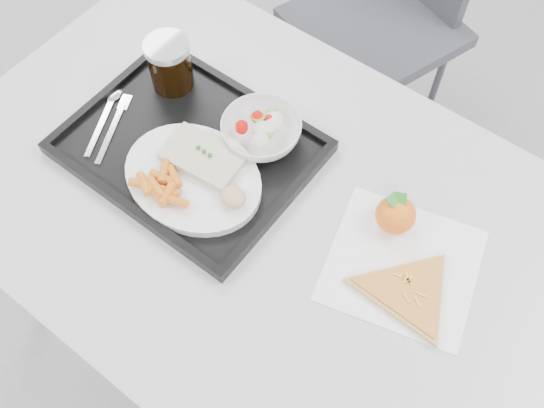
{
  "coord_description": "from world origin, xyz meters",
  "views": [
    {
      "loc": [
        0.37,
        -0.14,
        1.71
      ],
      "look_at": [
        0.04,
        0.3,
        0.77
      ],
      "focal_mm": 40.0,
      "sensor_mm": 36.0,
      "label": 1
    }
  ],
  "objects_px": {
    "tray": "(189,148)",
    "dinner_plate": "(193,178)",
    "table": "(254,215)",
    "tangerine": "(396,215)",
    "salad_bowl": "(261,131)",
    "pizza_slice": "(408,292)",
    "cola_glass": "(170,63)"
  },
  "relations": [
    {
      "from": "table",
      "to": "cola_glass",
      "type": "bearing_deg",
      "value": 159.43
    },
    {
      "from": "dinner_plate",
      "to": "salad_bowl",
      "type": "relative_size",
      "value": 1.78
    },
    {
      "from": "dinner_plate",
      "to": "pizza_slice",
      "type": "bearing_deg",
      "value": 6.7
    },
    {
      "from": "cola_glass",
      "to": "pizza_slice",
      "type": "height_order",
      "value": "cola_glass"
    },
    {
      "from": "cola_glass",
      "to": "tangerine",
      "type": "distance_m",
      "value": 0.53
    },
    {
      "from": "tray",
      "to": "cola_glass",
      "type": "relative_size",
      "value": 4.17
    },
    {
      "from": "table",
      "to": "tangerine",
      "type": "bearing_deg",
      "value": 24.34
    },
    {
      "from": "salad_bowl",
      "to": "tangerine",
      "type": "distance_m",
      "value": 0.3
    },
    {
      "from": "tray",
      "to": "salad_bowl",
      "type": "relative_size",
      "value": 2.96
    },
    {
      "from": "tray",
      "to": "tangerine",
      "type": "bearing_deg",
      "value": 13.98
    },
    {
      "from": "table",
      "to": "tray",
      "type": "relative_size",
      "value": 2.67
    },
    {
      "from": "table",
      "to": "tray",
      "type": "xyz_separation_m",
      "value": [
        -0.16,
        0.01,
        0.08
      ]
    },
    {
      "from": "table",
      "to": "cola_glass",
      "type": "distance_m",
      "value": 0.34
    },
    {
      "from": "table",
      "to": "salad_bowl",
      "type": "bearing_deg",
      "value": 120.21
    },
    {
      "from": "table",
      "to": "salad_bowl",
      "type": "distance_m",
      "value": 0.16
    },
    {
      "from": "dinner_plate",
      "to": "cola_glass",
      "type": "height_order",
      "value": "cola_glass"
    },
    {
      "from": "tray",
      "to": "dinner_plate",
      "type": "xyz_separation_m",
      "value": [
        0.06,
        -0.05,
        0.02
      ]
    },
    {
      "from": "cola_glass",
      "to": "tangerine",
      "type": "height_order",
      "value": "cola_glass"
    },
    {
      "from": "cola_glass",
      "to": "pizza_slice",
      "type": "xyz_separation_m",
      "value": [
        0.62,
        -0.1,
        -0.06
      ]
    },
    {
      "from": "tangerine",
      "to": "pizza_slice",
      "type": "xyz_separation_m",
      "value": [
        0.09,
        -0.1,
        -0.02
      ]
    },
    {
      "from": "salad_bowl",
      "to": "tangerine",
      "type": "bearing_deg",
      "value": 0.06
    },
    {
      "from": "cola_glass",
      "to": "tangerine",
      "type": "bearing_deg",
      "value": -0.36
    },
    {
      "from": "pizza_slice",
      "to": "salad_bowl",
      "type": "bearing_deg",
      "value": 165.39
    },
    {
      "from": "tangerine",
      "to": "pizza_slice",
      "type": "bearing_deg",
      "value": -48.24
    },
    {
      "from": "table",
      "to": "pizza_slice",
      "type": "height_order",
      "value": "pizza_slice"
    },
    {
      "from": "table",
      "to": "pizza_slice",
      "type": "bearing_deg",
      "value": 0.89
    },
    {
      "from": "salad_bowl",
      "to": "pizza_slice",
      "type": "height_order",
      "value": "salad_bowl"
    },
    {
      "from": "dinner_plate",
      "to": "pizza_slice",
      "type": "relative_size",
      "value": 0.92
    },
    {
      "from": "tray",
      "to": "salad_bowl",
      "type": "height_order",
      "value": "salad_bowl"
    },
    {
      "from": "table",
      "to": "dinner_plate",
      "type": "xyz_separation_m",
      "value": [
        -0.1,
        -0.05,
        0.09
      ]
    },
    {
      "from": "pizza_slice",
      "to": "table",
      "type": "bearing_deg",
      "value": -179.11
    },
    {
      "from": "dinner_plate",
      "to": "table",
      "type": "bearing_deg",
      "value": 23.62
    }
  ]
}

